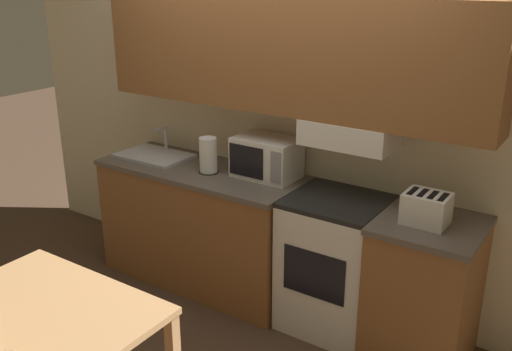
# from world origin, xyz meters

# --- Properties ---
(ground_plane) EXTENTS (16.00, 16.00, 0.00)m
(ground_plane) POSITION_xyz_m (0.00, 0.00, 0.00)
(ground_plane) COLOR #4C3828
(wall_back) EXTENTS (5.16, 0.38, 2.55)m
(wall_back) POSITION_xyz_m (0.01, -0.07, 1.51)
(wall_back) COLOR beige
(wall_back) RESTS_ON ground_plane
(lower_counter_main) EXTENTS (1.57, 0.62, 0.91)m
(lower_counter_main) POSITION_xyz_m (-0.60, -0.30, 0.46)
(lower_counter_main) COLOR brown
(lower_counter_main) RESTS_ON ground_plane
(lower_counter_right_stub) EXTENTS (0.59, 0.62, 0.91)m
(lower_counter_right_stub) POSITION_xyz_m (1.09, -0.30, 0.46)
(lower_counter_right_stub) COLOR brown
(lower_counter_right_stub) RESTS_ON ground_plane
(stove_range) EXTENTS (0.60, 0.57, 0.91)m
(stove_range) POSITION_xyz_m (0.49, -0.28, 0.46)
(stove_range) COLOR white
(stove_range) RESTS_ON ground_plane
(microwave) EXTENTS (0.44, 0.30, 0.28)m
(microwave) POSITION_xyz_m (-0.11, -0.19, 1.05)
(microwave) COLOR white
(microwave) RESTS_ON lower_counter_main
(toaster) EXTENTS (0.26, 0.21, 0.18)m
(toaster) POSITION_xyz_m (1.06, -0.33, 1.00)
(toaster) COLOR white
(toaster) RESTS_ON lower_counter_right_stub
(sink_basin) EXTENTS (0.55, 0.37, 0.22)m
(sink_basin) POSITION_xyz_m (-1.06, -0.30, 0.93)
(sink_basin) COLOR #B7BABF
(sink_basin) RESTS_ON lower_counter_main
(paper_towel_roll) EXTENTS (0.14, 0.14, 0.25)m
(paper_towel_roll) POSITION_xyz_m (-0.50, -0.34, 1.04)
(paper_towel_roll) COLOR black
(paper_towel_roll) RESTS_ON lower_counter_main
(dining_table) EXTENTS (1.09, 0.70, 0.74)m
(dining_table) POSITION_xyz_m (-0.25, -1.91, 0.63)
(dining_table) COLOR tan
(dining_table) RESTS_ON ground_plane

